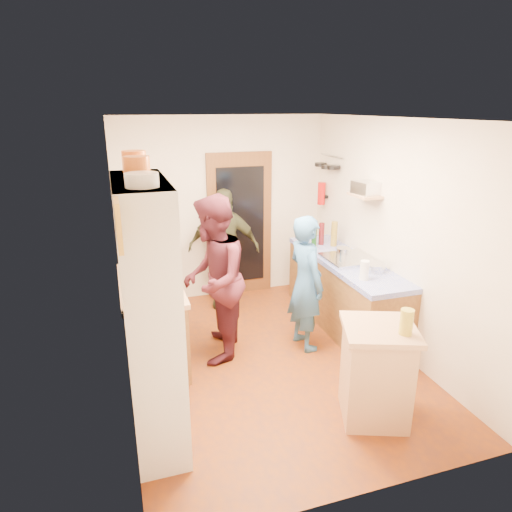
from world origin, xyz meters
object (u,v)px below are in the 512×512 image
person_back (225,249)px  person_left (217,278)px  hutch_body (150,315)px  person_hob (309,283)px  island_base (376,375)px  right_counter_base (344,295)px

person_back → person_left: bearing=-92.2°
hutch_body → person_hob: bearing=27.1°
hutch_body → island_base: bearing=-12.9°
hutch_body → person_back: size_ratio=1.32×
hutch_body → person_back: (1.22, 2.38, -0.26)m
hutch_body → island_base: (1.89, -0.43, -0.67)m
person_hob → person_back: (-0.63, 1.44, 0.05)m
right_counter_base → person_hob: size_ratio=1.39×
island_base → right_counter_base: bearing=70.7°
right_counter_base → island_base: size_ratio=2.56×
person_hob → person_back: 1.57m
island_base → person_left: (-1.09, 1.52, 0.49)m
person_hob → hutch_body: bearing=109.4°
right_counter_base → person_back: person_back is taller
island_base → person_left: person_left is taller
right_counter_base → person_left: 1.78m
person_hob → island_base: bearing=174.2°
hutch_body → right_counter_base: (2.50, 1.30, -0.68)m
island_base → person_back: person_back is taller
hutch_body → person_back: 2.69m
island_base → person_left: 1.93m
island_base → person_hob: person_hob is taller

